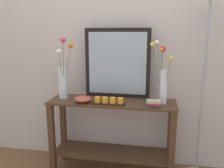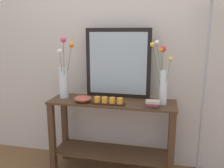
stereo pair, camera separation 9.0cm
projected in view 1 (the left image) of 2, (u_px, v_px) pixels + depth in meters
wall_back at (117, 41)px, 2.50m from camera, size 6.40×0.08×2.70m
console_table at (112, 129)px, 2.39m from camera, size 1.25×0.39×0.78m
mirror_leaning at (117, 63)px, 2.40m from camera, size 0.67×0.03×0.71m
tall_vase_left at (63, 77)px, 2.37m from camera, size 0.17×0.18×0.63m
vase_right at (163, 78)px, 2.19m from camera, size 0.21×0.14×0.60m
candle_tray at (109, 101)px, 2.21m from camera, size 0.32×0.09×0.07m
decorative_bowl at (83, 99)px, 2.27m from camera, size 0.17×0.17×0.06m
book_stack at (153, 103)px, 2.13m from camera, size 0.14×0.09×0.07m
floor_lamp at (206, 53)px, 2.15m from camera, size 0.24×0.24×1.86m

